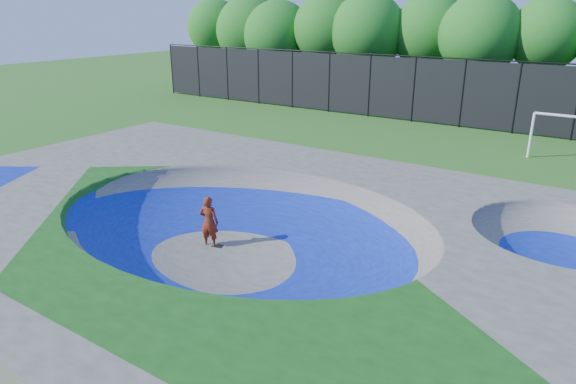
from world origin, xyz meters
name	(u,v)px	position (x,y,z in m)	size (l,w,h in m)	color
ground	(241,261)	(0.00, 0.00, 0.00)	(120.00, 120.00, 0.00)	#27601A
skate_deck	(240,237)	(0.00, 0.00, 0.75)	(22.00, 14.00, 1.50)	gray
skater	(209,222)	(-1.38, 0.26, 0.79)	(0.58, 0.38, 1.58)	red
skateboard	(210,245)	(-1.38, 0.26, 0.03)	(0.78, 0.22, 0.05)	black
soccer_goal	(571,130)	(6.29, 16.10, 1.53)	(3.32, 0.12, 2.20)	white
fence	(463,92)	(0.00, 21.00, 2.10)	(48.09, 0.09, 4.04)	black
treeline	(422,35)	(-4.51, 25.86, 5.02)	(51.17, 7.25, 8.06)	#422C21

